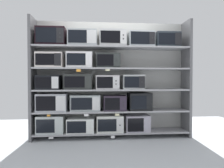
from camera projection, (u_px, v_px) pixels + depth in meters
ground at (118, 157)px, 3.05m from camera, size 6.96×6.00×0.02m
back_panel at (111, 79)px, 4.25m from camera, size 3.16×0.04×2.31m
upright_left at (33, 79)px, 3.89m from camera, size 0.05×0.42×2.31m
upright_right at (186, 79)px, 4.15m from camera, size 0.05×0.42×2.31m
shelf_0 at (112, 132)px, 4.05m from camera, size 2.96×0.42×0.03m
microwave_0 at (51, 124)px, 3.94m from camera, size 0.50×0.40×0.33m
microwave_1 at (81, 125)px, 3.99m from camera, size 0.51×0.41×0.27m
microwave_2 at (110, 123)px, 4.04m from camera, size 0.51×0.41×0.32m
microwave_3 at (137, 123)px, 4.08m from camera, size 0.47×0.42×0.31m
price_tag_0 at (51, 138)px, 3.74m from camera, size 0.08×0.00×0.03m
price_tag_1 at (113, 137)px, 3.83m from camera, size 0.07×0.00×0.05m
shelf_1 at (112, 111)px, 4.04m from camera, size 2.96×0.42×0.03m
microwave_4 at (53, 102)px, 3.93m from camera, size 0.56×0.42×0.33m
microwave_5 at (86, 103)px, 3.99m from camera, size 0.56×0.35×0.30m
microwave_6 at (114, 103)px, 4.03m from camera, size 0.43×0.39×0.29m
microwave_7 at (139, 101)px, 4.08m from camera, size 0.43×0.40×0.34m
price_tag_2 at (49, 116)px, 3.73m from camera, size 0.06×0.00×0.03m
price_tag_3 at (86, 115)px, 3.78m from camera, size 0.08×0.00×0.04m
price_tag_4 at (117, 115)px, 3.83m from camera, size 0.08×0.00×0.04m
shelf_2 at (112, 90)px, 4.03m from camera, size 2.96×0.42×0.03m
microwave_8 at (49, 82)px, 3.92m from camera, size 0.43×0.42×0.27m
microwave_9 at (78, 82)px, 3.97m from camera, size 0.52×0.38×0.29m
microwave_10 at (107, 82)px, 4.01m from camera, size 0.44×0.41×0.27m
microwave_11 at (133, 82)px, 4.06m from camera, size 0.42×0.36×0.28m
shelf_3 at (112, 69)px, 4.02m from camera, size 2.96×0.42×0.03m
microwave_12 at (50, 60)px, 3.91m from camera, size 0.48×0.42×0.28m
microwave_13 at (80, 60)px, 3.96m from camera, size 0.48×0.43×0.29m
microwave_14 at (108, 61)px, 4.01m from camera, size 0.45×0.36×0.28m
price_tag_5 at (79, 70)px, 3.75m from camera, size 0.08×0.00×0.05m
price_tag_6 at (108, 70)px, 3.80m from camera, size 0.08×0.00×0.03m
shelf_4 at (112, 48)px, 4.01m from camera, size 2.96×0.42×0.03m
microwave_15 at (52, 37)px, 3.90m from camera, size 0.53×0.39×0.34m
microwave_16 at (83, 39)px, 3.95m from camera, size 0.54×0.43×0.30m
microwave_17 at (112, 39)px, 4.00m from camera, size 0.51×0.38×0.31m
microwave_18 at (140, 40)px, 4.05m from camera, size 0.49×0.42×0.29m
microwave_19 at (167, 40)px, 4.10m from camera, size 0.47×0.37×0.29m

